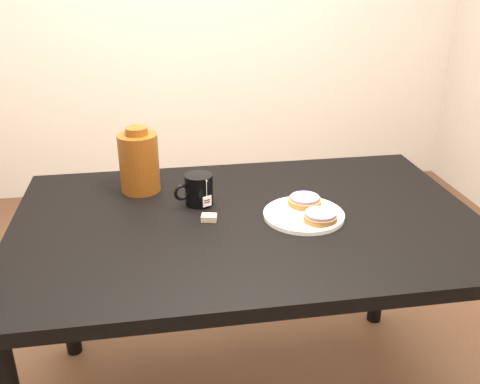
# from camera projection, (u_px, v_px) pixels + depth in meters

# --- Properties ---
(table) EXTENTS (1.40, 0.90, 0.75)m
(table) POSITION_uv_depth(u_px,v_px,m) (247.00, 242.00, 1.64)
(table) COLOR black
(table) RESTS_ON ground_plane
(plate) EXTENTS (0.24, 0.24, 0.02)m
(plate) POSITION_uv_depth(u_px,v_px,m) (304.00, 214.00, 1.61)
(plate) COLOR white
(plate) RESTS_ON table
(bagel_back) EXTENTS (0.11, 0.11, 0.03)m
(bagel_back) POSITION_uv_depth(u_px,v_px,m) (305.00, 201.00, 1.66)
(bagel_back) COLOR brown
(bagel_back) RESTS_ON plate
(bagel_front) EXTENTS (0.10, 0.10, 0.03)m
(bagel_front) POSITION_uv_depth(u_px,v_px,m) (320.00, 217.00, 1.56)
(bagel_front) COLOR brown
(bagel_front) RESTS_ON plate
(mug) EXTENTS (0.14, 0.12, 0.10)m
(mug) POSITION_uv_depth(u_px,v_px,m) (198.00, 189.00, 1.68)
(mug) COLOR black
(mug) RESTS_ON table
(teabag_pouch) EXTENTS (0.05, 0.04, 0.02)m
(teabag_pouch) POSITION_uv_depth(u_px,v_px,m) (209.00, 218.00, 1.59)
(teabag_pouch) COLOR #C6B793
(teabag_pouch) RESTS_ON table
(bagel_package) EXTENTS (0.13, 0.13, 0.22)m
(bagel_package) POSITION_uv_depth(u_px,v_px,m) (139.00, 162.00, 1.76)
(bagel_package) COLOR #57270B
(bagel_package) RESTS_ON table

